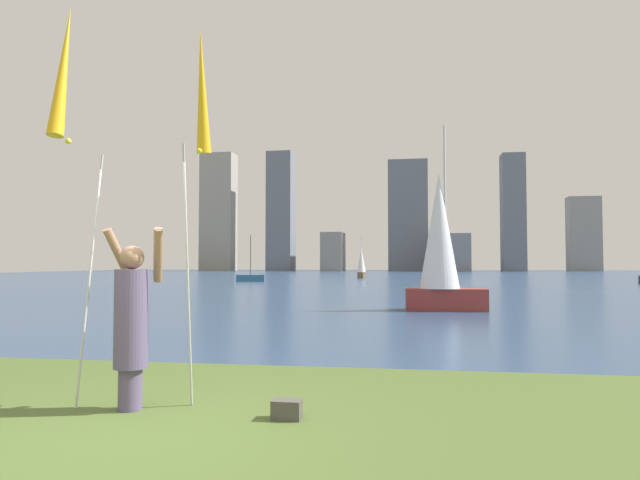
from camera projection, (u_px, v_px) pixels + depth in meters
ground at (384, 279)px, 55.08m from camera, size 120.00×138.00×0.12m
person at (132, 319)px, 5.69m from camera, size 0.68×0.50×1.85m
kite_flag_left at (64, 80)px, 5.50m from camera, size 0.16×0.93×4.03m
kite_flag_right at (202, 99)px, 6.16m from camera, size 0.16×0.66×4.04m
bag at (287, 409)px, 5.32m from camera, size 0.27×0.19×0.18m
sailboat_0 at (361, 264)px, 55.18m from camera, size 0.90×1.72×4.23m
sailboat_1 at (250, 278)px, 45.17m from camera, size 2.37×1.33×3.73m
sailboat_3 at (441, 246)px, 17.63m from camera, size 2.50×1.26×5.84m
skyline_tower_0 at (219, 212)px, 110.31m from camera, size 6.42×4.43×22.97m
skyline_tower_1 at (281, 212)px, 108.10m from camera, size 4.75×5.79×22.70m
skyline_tower_2 at (333, 252)px, 106.24m from camera, size 4.05×6.23×7.23m
skyline_tower_3 at (408, 216)px, 108.46m from camera, size 7.46×5.65×21.21m
skyline_tower_4 at (453, 253)px, 102.46m from camera, size 5.84×6.23×6.80m
skyline_tower_5 at (513, 213)px, 101.57m from camera, size 3.99×3.98×21.27m
skyline_tower_6 at (584, 234)px, 104.08m from camera, size 5.65×3.13×13.79m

